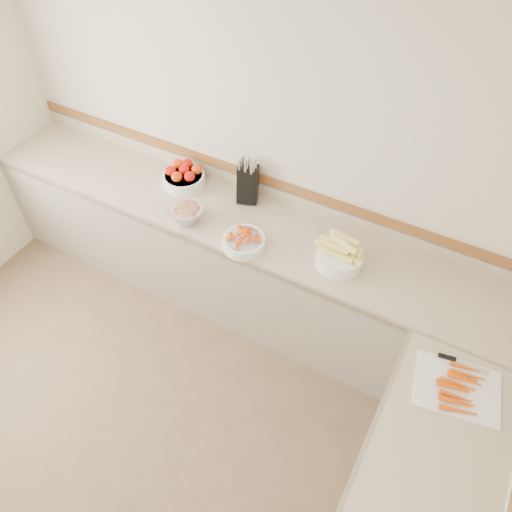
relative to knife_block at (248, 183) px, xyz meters
The scene contains 9 objects.
ground_plane 2.17m from the knife_block, 89.44° to the right, with size 4.00×4.00×0.00m, color brown.
back_wall 0.28m from the knife_block, 79.50° to the left, with size 4.00×4.00×0.00m, color beige.
counter_back 0.63m from the knife_block, 85.26° to the right, with size 4.00×0.65×1.08m.
knife_block is the anchor object (origin of this frame).
tomato_bowl 0.51m from the knife_block, behind, with size 0.32×0.32×0.15m.
cherry_tomato_bowl 0.49m from the knife_block, 63.81° to the right, with size 0.28×0.28×0.16m.
corn_bowl 0.86m from the knife_block, 18.10° to the right, with size 0.34×0.30×0.22m.
rhubarb_bowl 0.48m from the knife_block, 122.11° to the right, with size 0.25×0.25×0.14m.
cutting_board 1.87m from the knife_block, 25.10° to the right, with size 0.48×0.41×0.06m.
Camera 1 is at (1.36, -0.49, 3.27)m, focal length 35.00 mm.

